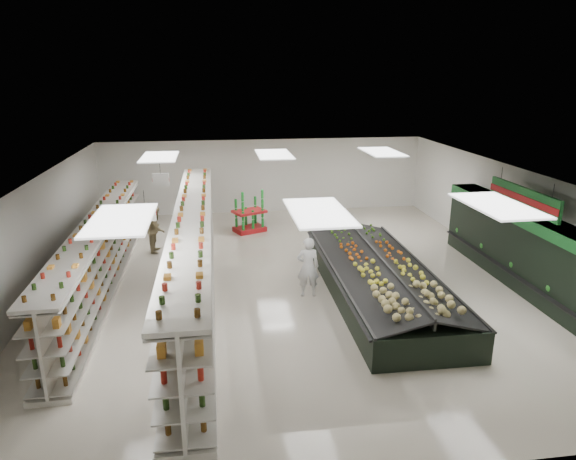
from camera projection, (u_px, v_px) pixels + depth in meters
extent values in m
plane|color=beige|center=(290.00, 279.00, 15.43)|extent=(16.00, 16.00, 0.00)
cube|color=white|center=(291.00, 174.00, 14.49)|extent=(14.00, 16.00, 0.02)
cube|color=white|center=(264.00, 176.00, 22.53)|extent=(14.00, 0.02, 3.20)
cube|color=white|center=(372.00, 388.00, 7.39)|extent=(14.00, 0.02, 3.20)
cube|color=white|center=(37.00, 239.00, 14.01)|extent=(0.02, 16.00, 3.20)
cube|color=white|center=(513.00, 219.00, 15.91)|extent=(0.02, 16.00, 3.20)
cube|color=black|center=(526.00, 251.00, 14.58)|extent=(0.80, 8.00, 2.20)
cube|color=#1B6729|center=(530.00, 219.00, 14.29)|extent=(0.85, 8.00, 0.30)
cube|color=black|center=(515.00, 269.00, 14.70)|extent=(0.55, 7.80, 0.15)
cube|color=beige|center=(522.00, 243.00, 14.48)|extent=(0.45, 7.70, 0.03)
cube|color=beige|center=(523.00, 233.00, 14.39)|extent=(0.45, 7.70, 0.03)
cube|color=white|center=(145.00, 213.00, 12.21)|extent=(0.50, 0.06, 0.40)
cube|color=#B21418|center=(145.00, 213.00, 12.21)|extent=(0.52, 0.02, 0.12)
cylinder|color=black|center=(144.00, 201.00, 12.12)|extent=(0.01, 0.01, 0.50)
cube|color=white|center=(161.00, 180.00, 16.00)|extent=(0.50, 0.06, 0.40)
cube|color=#B21418|center=(161.00, 180.00, 16.00)|extent=(0.52, 0.02, 0.12)
cylinder|color=black|center=(160.00, 170.00, 15.91)|extent=(0.01, 0.01, 0.50)
cube|color=#1B6729|center=(523.00, 198.00, 14.08)|extent=(0.10, 3.20, 0.60)
cube|color=#B21418|center=(521.00, 198.00, 14.07)|extent=(0.03, 3.20, 0.18)
cylinder|color=black|center=(553.00, 194.00, 12.83)|extent=(0.01, 0.01, 0.50)
cylinder|color=black|center=(502.00, 176.00, 15.10)|extent=(0.01, 0.01, 0.50)
cube|color=white|center=(104.00, 284.00, 14.91)|extent=(1.00, 11.43, 0.11)
cube|color=white|center=(101.00, 255.00, 14.65)|extent=(0.20, 11.42, 1.90)
cube|color=white|center=(97.00, 222.00, 14.35)|extent=(1.00, 11.43, 0.08)
cube|color=beige|center=(96.00, 281.00, 14.84)|extent=(0.56, 11.33, 0.03)
cube|color=beige|center=(94.00, 268.00, 14.72)|extent=(0.56, 11.33, 0.03)
cube|color=beige|center=(93.00, 254.00, 14.60)|extent=(0.56, 11.33, 0.03)
cube|color=beige|center=(91.00, 240.00, 14.48)|extent=(0.56, 11.33, 0.03)
cube|color=beige|center=(89.00, 226.00, 14.35)|extent=(0.56, 11.33, 0.03)
cube|color=beige|center=(112.00, 280.00, 14.91)|extent=(0.56, 11.33, 0.03)
cube|color=beige|center=(110.00, 267.00, 14.78)|extent=(0.56, 11.33, 0.03)
cube|color=beige|center=(109.00, 253.00, 14.66)|extent=(0.56, 11.33, 0.03)
cube|color=beige|center=(107.00, 239.00, 14.54)|extent=(0.56, 11.33, 0.03)
cube|color=beige|center=(106.00, 225.00, 14.42)|extent=(0.56, 11.33, 0.03)
cube|color=white|center=(196.00, 290.00, 14.50)|extent=(1.03, 13.42, 0.13)
cube|color=white|center=(194.00, 255.00, 14.19)|extent=(0.09, 13.42, 2.24)
cube|color=white|center=(192.00, 214.00, 13.85)|extent=(1.03, 13.42, 0.09)
cube|color=beige|center=(187.00, 286.00, 14.43)|extent=(0.51, 13.31, 0.03)
cube|color=beige|center=(186.00, 270.00, 14.28)|extent=(0.51, 13.31, 0.03)
cube|color=beige|center=(185.00, 253.00, 14.14)|extent=(0.51, 13.31, 0.03)
cube|color=beige|center=(184.00, 236.00, 14.00)|extent=(0.51, 13.31, 0.03)
cube|color=beige|center=(183.00, 219.00, 13.85)|extent=(0.51, 13.31, 0.03)
cube|color=beige|center=(205.00, 285.00, 14.50)|extent=(0.51, 13.31, 0.03)
cube|color=beige|center=(204.00, 269.00, 14.35)|extent=(0.51, 13.31, 0.03)
cube|color=beige|center=(204.00, 252.00, 14.21)|extent=(0.51, 13.31, 0.03)
cube|color=beige|center=(203.00, 236.00, 14.07)|extent=(0.51, 13.31, 0.03)
cube|color=beige|center=(202.00, 218.00, 13.92)|extent=(0.51, 13.31, 0.03)
cube|color=black|center=(379.00, 282.00, 14.23)|extent=(2.71, 7.67, 0.76)
cube|color=#262626|center=(335.00, 271.00, 13.96)|extent=(0.15, 7.64, 0.07)
cube|color=#262626|center=(424.00, 266.00, 14.27)|extent=(0.15, 7.64, 0.07)
cube|color=black|center=(356.00, 266.00, 14.00)|extent=(1.50, 7.55, 0.39)
cube|color=black|center=(404.00, 264.00, 14.17)|extent=(1.50, 7.55, 0.39)
cube|color=#262626|center=(380.00, 261.00, 14.05)|extent=(0.14, 7.53, 0.27)
cube|color=#B21418|center=(250.00, 229.00, 20.05)|extent=(1.35, 1.17, 0.19)
cube|color=#AD171B|center=(249.00, 211.00, 19.84)|extent=(1.42, 1.23, 0.10)
imported|color=silver|center=(308.00, 267.00, 14.07)|extent=(0.65, 0.46, 1.70)
imported|color=tan|center=(156.00, 229.00, 17.63)|extent=(0.52, 0.80, 1.60)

